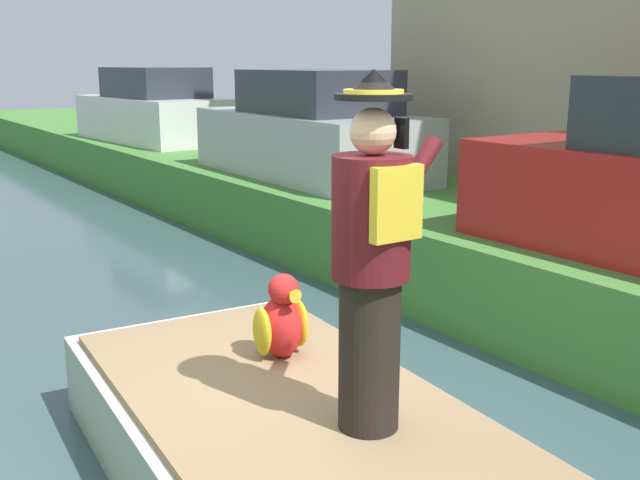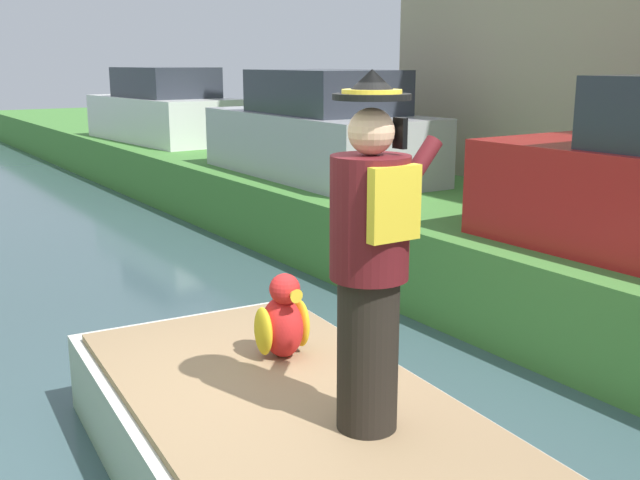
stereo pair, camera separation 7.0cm
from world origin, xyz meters
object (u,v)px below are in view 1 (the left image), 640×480
(boat, at_px, (315,471))
(person_pirate, at_px, (372,257))
(parked_car_silver, at_px, (311,132))
(parked_car_white, at_px, (153,110))
(parrot_plush, at_px, (281,321))

(boat, distance_m, person_pirate, 1.27)
(person_pirate, xyz_separation_m, parked_car_silver, (3.70, 6.13, -0.02))
(boat, distance_m, parked_car_white, 12.50)
(boat, relative_size, person_pirate, 2.34)
(boat, bearing_deg, parked_car_white, 71.74)
(person_pirate, bearing_deg, boat, 117.08)
(person_pirate, distance_m, parked_car_silver, 7.16)
(person_pirate, relative_size, parrot_plush, 3.25)
(parrot_plush, height_order, parked_car_silver, parked_car_silver)
(parrot_plush, relative_size, parked_car_white, 0.14)
(parrot_plush, bearing_deg, person_pirate, -96.18)
(boat, height_order, parrot_plush, parrot_plush)
(parked_car_silver, bearing_deg, parked_car_white, 90.00)
(parrot_plush, xyz_separation_m, parked_car_white, (3.58, 10.96, 0.66))
(parked_car_silver, bearing_deg, person_pirate, -121.12)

